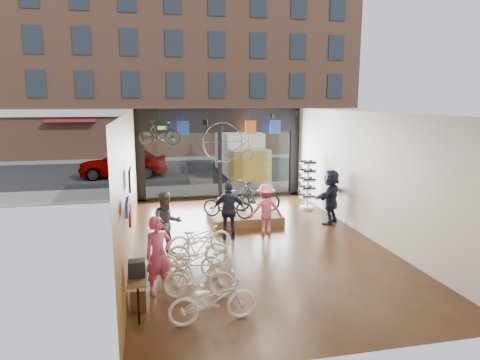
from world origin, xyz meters
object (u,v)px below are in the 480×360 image
object	(u,v)px
box_truck	(242,154)
floor_bike_4	(200,238)
customer_5	(331,197)
penny_farthing	(231,143)
customer_2	(229,211)
street_car	(123,163)
hung_bike	(160,134)
display_bike_left	(228,204)
customer_0	(158,255)
customer_3	(266,209)
display_platform	(244,217)
floor_bike_2	(189,260)
floor_bike_1	(199,278)
display_bike_right	(236,196)
customer_1	(167,224)
floor_bike_0	(213,300)
display_bike_mid	(256,197)
sunglasses_rack	(307,185)
floor_bike_3	(198,249)

from	to	relation	value
box_truck	floor_bike_4	size ratio (longest dim) A/B	3.43
customer_5	penny_farthing	bearing A→B (deg)	-93.47
floor_bike_4	customer_2	xyz separation A→B (m)	(1.04, 1.18, 0.41)
street_car	hung_bike	xyz separation A→B (m)	(1.79, -7.80, 2.13)
display_bike_left	customer_0	world-z (taller)	customer_0
customer_0	customer_2	size ratio (longest dim) A/B	0.98
box_truck	customer_5	xyz separation A→B (m)	(0.94, -9.73, -0.27)
floor_bike_4	customer_5	size ratio (longest dim) A/B	0.96
floor_bike_4	customer_5	distance (m)	5.17
floor_bike_4	customer_3	xyz separation A→B (m)	(2.23, 1.36, 0.33)
penny_farthing	display_platform	bearing A→B (deg)	-89.39
floor_bike_2	hung_bike	size ratio (longest dim) A/B	1.03
customer_0	customer_5	size ratio (longest dim) A/B	0.92
floor_bike_1	display_platform	world-z (taller)	floor_bike_1
display_platform	customer_5	world-z (taller)	customer_5
display_bike_right	customer_1	bearing A→B (deg)	107.89
display_platform	customer_1	xyz separation A→B (m)	(-2.74, -2.79, 0.72)
display_bike_left	customer_1	distance (m)	3.12
floor_bike_0	customer_2	distance (m)	5.00
display_bike_mid	hung_bike	size ratio (longest dim) A/B	1.07
penny_farthing	floor_bike_1	bearing A→B (deg)	-105.70
penny_farthing	sunglasses_rack	bearing A→B (deg)	-20.33
display_bike_mid	hung_bike	bearing A→B (deg)	70.54
floor_bike_1	customer_1	size ratio (longest dim) A/B	0.88
floor_bike_0	floor_bike_3	xyz separation A→B (m)	(0.04, 2.78, 0.02)
display_bike_left	display_bike_mid	world-z (taller)	display_bike_mid
street_car	customer_3	world-z (taller)	street_car
display_bike_left	penny_farthing	distance (m)	3.30
street_car	display_bike_left	xyz separation A→B (m)	(3.86, -10.37, -0.04)
floor_bike_1	street_car	bearing A→B (deg)	17.27
display_bike_left	hung_bike	world-z (taller)	hung_bike
street_car	floor_bike_4	xyz separation A→B (m)	(2.63, -12.82, -0.33)
street_car	floor_bike_1	distance (m)	15.61
street_car	floor_bike_0	distance (m)	16.65
display_bike_right	customer_5	world-z (taller)	customer_5
display_bike_right	sunglasses_rack	distance (m)	2.99
display_bike_mid	box_truck	bearing A→B (deg)	3.35
floor_bike_1	display_bike_mid	size ratio (longest dim) A/B	0.90
customer_3	floor_bike_2	bearing A→B (deg)	49.42
floor_bike_0	floor_bike_4	size ratio (longest dim) A/B	0.95
box_truck	floor_bike_0	world-z (taller)	box_truck
penny_farthing	hung_bike	bearing A→B (deg)	-176.62
street_car	floor_bike_3	bearing A→B (deg)	10.26
customer_0	customer_3	distance (m)	4.87
floor_bike_0	display_bike_mid	bearing A→B (deg)	-25.53
box_truck	floor_bike_3	distance (m)	13.30
customer_3	box_truck	bearing A→B (deg)	-95.94
floor_bike_4	customer_5	bearing A→B (deg)	-78.81
floor_bike_4	customer_2	size ratio (longest dim) A/B	1.02
customer_2	customer_5	xyz separation A→B (m)	(3.67, 0.92, 0.05)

